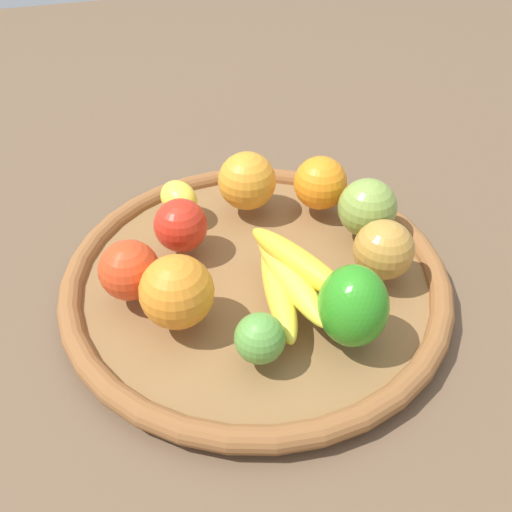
{
  "coord_description": "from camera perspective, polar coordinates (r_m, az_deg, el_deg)",
  "views": [
    {
      "loc": [
        -0.14,
        -0.48,
        0.49
      ],
      "look_at": [
        0.0,
        0.0,
        0.06
      ],
      "focal_mm": 39.82,
      "sensor_mm": 36.0,
      "label": 1
    }
  ],
  "objects": [
    {
      "name": "orange_1",
      "position": [
        0.76,
        6.48,
        7.3
      ],
      "size": [
        0.1,
        0.1,
        0.07
      ],
      "primitive_type": "sphere",
      "rotation": [
        0.0,
        0.0,
        0.81
      ],
      "color": "orange",
      "rests_on": "basket"
    },
    {
      "name": "apple_0",
      "position": [
        0.72,
        11.12,
        4.78
      ],
      "size": [
        0.07,
        0.07,
        0.07
      ],
      "primitive_type": "sphere",
      "rotation": [
        0.0,
        0.0,
        4.72
      ],
      "color": "#84A245",
      "rests_on": "basket"
    },
    {
      "name": "apple_3",
      "position": [
        0.66,
        12.7,
        0.61
      ],
      "size": [
        0.08,
        0.08,
        0.07
      ],
      "primitive_type": "sphere",
      "rotation": [
        0.0,
        0.0,
        4.89
      ],
      "color": "#BD8737",
      "rests_on": "basket"
    },
    {
      "name": "orange_2",
      "position": [
        0.75,
        -0.9,
        7.54
      ],
      "size": [
        0.09,
        0.09,
        0.08
      ],
      "primitive_type": "sphere",
      "rotation": [
        0.0,
        0.0,
        1.41
      ],
      "color": "orange",
      "rests_on": "basket"
    },
    {
      "name": "banana_bunch",
      "position": [
        0.62,
        3.42,
        -2.14
      ],
      "size": [
        0.1,
        0.16,
        0.06
      ],
      "color": "yellow",
      "rests_on": "basket"
    },
    {
      "name": "orange_0",
      "position": [
        0.6,
        -7.96,
        -3.58
      ],
      "size": [
        0.11,
        0.11,
        0.08
      ],
      "primitive_type": "sphere",
      "rotation": [
        0.0,
        0.0,
        3.74
      ],
      "color": "orange",
      "rests_on": "basket"
    },
    {
      "name": "bell_pepper",
      "position": [
        0.58,
        9.73,
        -4.96
      ],
      "size": [
        0.08,
        0.09,
        0.09
      ],
      "primitive_type": "ellipsoid",
      "rotation": [
        0.0,
        0.0,
        1.44
      ],
      "color": "#2D8F1E",
      "rests_on": "basket"
    },
    {
      "name": "apple_1",
      "position": [
        0.64,
        -12.65,
        -1.17
      ],
      "size": [
        0.09,
        0.09,
        0.07
      ],
      "primitive_type": "sphere",
      "rotation": [
        0.0,
        0.0,
        5.28
      ],
      "color": "red",
      "rests_on": "basket"
    },
    {
      "name": "basket",
      "position": [
        0.69,
        0.0,
        -2.4
      ],
      "size": [
        0.47,
        0.47,
        0.04
      ],
      "color": "brown",
      "rests_on": "ground_plane"
    },
    {
      "name": "lemon_0",
      "position": [
        0.76,
        -7.75,
        5.75
      ],
      "size": [
        0.06,
        0.07,
        0.04
      ],
      "primitive_type": "ellipsoid",
      "rotation": [
        0.0,
        0.0,
        1.91
      ],
      "color": "yellow",
      "rests_on": "basket"
    },
    {
      "name": "ground_plane",
      "position": [
        0.7,
        0.0,
        -3.4
      ],
      "size": [
        2.4,
        2.4,
        0.0
      ],
      "primitive_type": "plane",
      "color": "brown",
      "rests_on": "ground"
    },
    {
      "name": "apple_2",
      "position": [
        0.69,
        -7.57,
        3.08
      ],
      "size": [
        0.09,
        0.09,
        0.07
      ],
      "primitive_type": "sphere",
      "rotation": [
        0.0,
        0.0,
        3.72
      ],
      "color": "red",
      "rests_on": "basket"
    },
    {
      "name": "lime_0",
      "position": [
        0.57,
        0.39,
        -8.26
      ],
      "size": [
        0.06,
        0.06,
        0.05
      ],
      "primitive_type": "sphere",
      "rotation": [
        0.0,
        0.0,
        0.11
      ],
      "color": "#5B9A3D",
      "rests_on": "basket"
    }
  ]
}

